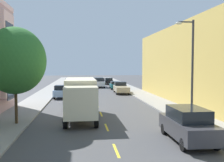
{
  "coord_description": "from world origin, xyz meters",
  "views": [
    {
      "loc": [
        -1.73,
        -5.83,
        4.29
      ],
      "look_at": [
        1.85,
        24.4,
        2.5
      ],
      "focal_mm": 41.76,
      "sensor_mm": 36.0,
      "label": 1
    }
  ],
  "objects_px": {
    "parked_pickup_champagne": "(121,88)",
    "parked_hatchback_silver": "(69,82)",
    "street_tree_second": "(15,61)",
    "moving_white_sedan": "(99,82)",
    "parked_suv_charcoal": "(188,124)",
    "parked_sedan_teal": "(115,85)",
    "delivery_box_truck": "(80,96)",
    "parked_pickup_sky": "(63,91)",
    "parked_wagon_black": "(108,81)",
    "street_lamp": "(191,65)"
  },
  "relations": [
    {
      "from": "parked_pickup_champagne",
      "to": "parked_hatchback_silver",
      "type": "bearing_deg",
      "value": 118.47
    },
    {
      "from": "street_tree_second",
      "to": "parked_hatchback_silver",
      "type": "xyz_separation_m",
      "value": [
        2.05,
        36.85,
        -3.89
      ]
    },
    {
      "from": "moving_white_sedan",
      "to": "parked_suv_charcoal",
      "type": "bearing_deg",
      "value": -86.28
    },
    {
      "from": "parked_sedan_teal",
      "to": "parked_suv_charcoal",
      "type": "xyz_separation_m",
      "value": [
        -0.23,
        -33.37,
        0.24
      ]
    },
    {
      "from": "street_tree_second",
      "to": "parked_sedan_teal",
      "type": "bearing_deg",
      "value": 68.83
    },
    {
      "from": "parked_hatchback_silver",
      "to": "delivery_box_truck",
      "type": "bearing_deg",
      "value": -85.83
    },
    {
      "from": "delivery_box_truck",
      "to": "parked_suv_charcoal",
      "type": "height_order",
      "value": "delivery_box_truck"
    },
    {
      "from": "parked_hatchback_silver",
      "to": "parked_pickup_champagne",
      "type": "distance_m",
      "value": 18.41
    },
    {
      "from": "delivery_box_truck",
      "to": "parked_suv_charcoal",
      "type": "xyz_separation_m",
      "value": [
        6.04,
        -7.17,
        -0.86
      ]
    },
    {
      "from": "parked_hatchback_silver",
      "to": "moving_white_sedan",
      "type": "distance_m",
      "value": 7.73
    },
    {
      "from": "street_tree_second",
      "to": "parked_suv_charcoal",
      "type": "height_order",
      "value": "street_tree_second"
    },
    {
      "from": "parked_hatchback_silver",
      "to": "street_tree_second",
      "type": "bearing_deg",
      "value": -93.18
    },
    {
      "from": "parked_pickup_sky",
      "to": "parked_pickup_champagne",
      "type": "relative_size",
      "value": 1.0
    },
    {
      "from": "parked_wagon_black",
      "to": "moving_white_sedan",
      "type": "bearing_deg",
      "value": -107.57
    },
    {
      "from": "street_tree_second",
      "to": "parked_sedan_teal",
      "type": "distance_m",
      "value": 30.35
    },
    {
      "from": "street_tree_second",
      "to": "parked_suv_charcoal",
      "type": "xyz_separation_m",
      "value": [
        10.64,
        -5.31,
        -3.66
      ]
    },
    {
      "from": "parked_hatchback_silver",
      "to": "parked_suv_charcoal",
      "type": "relative_size",
      "value": 0.83
    },
    {
      "from": "delivery_box_truck",
      "to": "parked_wagon_black",
      "type": "xyz_separation_m",
      "value": [
        6.28,
        38.78,
        -1.04
      ]
    },
    {
      "from": "street_lamp",
      "to": "parked_pickup_sky",
      "type": "distance_m",
      "value": 20.81
    },
    {
      "from": "parked_suv_charcoal",
      "to": "moving_white_sedan",
      "type": "distance_m",
      "value": 37.56
    },
    {
      "from": "parked_pickup_sky",
      "to": "parked_sedan_teal",
      "type": "xyz_separation_m",
      "value": [
        8.71,
        11.89,
        -0.08
      ]
    },
    {
      "from": "parked_sedan_teal",
      "to": "parked_pickup_champagne",
      "type": "height_order",
      "value": "parked_pickup_champagne"
    },
    {
      "from": "delivery_box_truck",
      "to": "parked_pickup_sky",
      "type": "xyz_separation_m",
      "value": [
        -2.45,
        14.31,
        -1.02
      ]
    },
    {
      "from": "parked_sedan_teal",
      "to": "parked_hatchback_silver",
      "type": "xyz_separation_m",
      "value": [
        -8.82,
        8.79,
        0.01
      ]
    },
    {
      "from": "parked_wagon_black",
      "to": "parked_pickup_sky",
      "type": "height_order",
      "value": "parked_pickup_sky"
    },
    {
      "from": "parked_sedan_teal",
      "to": "parked_suv_charcoal",
      "type": "height_order",
      "value": "parked_suv_charcoal"
    },
    {
      "from": "street_tree_second",
      "to": "street_lamp",
      "type": "height_order",
      "value": "street_lamp"
    },
    {
      "from": "street_tree_second",
      "to": "parked_hatchback_silver",
      "type": "distance_m",
      "value": 37.12
    },
    {
      "from": "delivery_box_truck",
      "to": "parked_pickup_champagne",
      "type": "distance_m",
      "value": 19.84
    },
    {
      "from": "street_tree_second",
      "to": "parked_pickup_champagne",
      "type": "height_order",
      "value": "street_tree_second"
    },
    {
      "from": "street_lamp",
      "to": "moving_white_sedan",
      "type": "relative_size",
      "value": 1.53
    },
    {
      "from": "delivery_box_truck",
      "to": "parked_hatchback_silver",
      "type": "distance_m",
      "value": 35.1
    },
    {
      "from": "parked_sedan_teal",
      "to": "parked_wagon_black",
      "type": "bearing_deg",
      "value": 89.92
    },
    {
      "from": "parked_pickup_sky",
      "to": "parked_suv_charcoal",
      "type": "xyz_separation_m",
      "value": [
        8.49,
        -21.48,
        0.16
      ]
    },
    {
      "from": "street_tree_second",
      "to": "parked_suv_charcoal",
      "type": "distance_m",
      "value": 12.44
    },
    {
      "from": "street_tree_second",
      "to": "street_lamp",
      "type": "bearing_deg",
      "value": -7.43
    },
    {
      "from": "street_lamp",
      "to": "parked_pickup_champagne",
      "type": "bearing_deg",
      "value": 93.94
    },
    {
      "from": "parked_wagon_black",
      "to": "parked_sedan_teal",
      "type": "bearing_deg",
      "value": -90.08
    },
    {
      "from": "parked_wagon_black",
      "to": "parked_hatchback_silver",
      "type": "xyz_separation_m",
      "value": [
        -8.84,
        -3.8,
        -0.05
      ]
    },
    {
      "from": "street_lamp",
      "to": "parked_pickup_sky",
      "type": "height_order",
      "value": "street_lamp"
    },
    {
      "from": "parked_pickup_champagne",
      "to": "parked_suv_charcoal",
      "type": "height_order",
      "value": "parked_suv_charcoal"
    },
    {
      "from": "parked_pickup_sky",
      "to": "moving_white_sedan",
      "type": "distance_m",
      "value": 17.11
    },
    {
      "from": "delivery_box_truck",
      "to": "parked_hatchback_silver",
      "type": "bearing_deg",
      "value": 94.17
    },
    {
      "from": "parked_sedan_teal",
      "to": "parked_pickup_champagne",
      "type": "distance_m",
      "value": 7.39
    },
    {
      "from": "delivery_box_truck",
      "to": "parked_suv_charcoal",
      "type": "bearing_deg",
      "value": -49.9
    },
    {
      "from": "parked_pickup_champagne",
      "to": "street_lamp",
      "type": "bearing_deg",
      "value": -86.06
    },
    {
      "from": "parked_pickup_champagne",
      "to": "moving_white_sedan",
      "type": "distance_m",
      "value": 11.8
    },
    {
      "from": "parked_wagon_black",
      "to": "street_lamp",
      "type": "bearing_deg",
      "value": -88.0
    },
    {
      "from": "street_tree_second",
      "to": "parked_pickup_champagne",
      "type": "bearing_deg",
      "value": 62.37
    },
    {
      "from": "parked_pickup_sky",
      "to": "street_lamp",
      "type": "bearing_deg",
      "value": -60.16
    }
  ]
}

